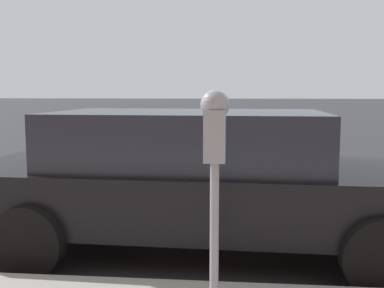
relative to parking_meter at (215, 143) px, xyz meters
The scene contains 3 objects.
ground_plane 2.89m from the parking_meter, ahead, with size 220.00×220.00×0.00m, color #333335.
parking_meter is the anchor object (origin of this frame).
car_black 1.60m from the parking_meter, ahead, with size 2.11×4.73×1.40m.
Camera 1 is at (-5.49, 0.22, 1.59)m, focal length 42.00 mm.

